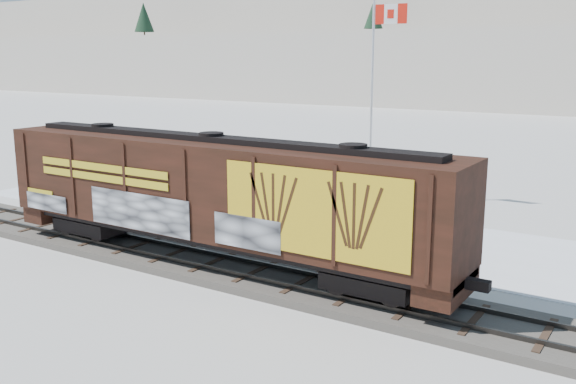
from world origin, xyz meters
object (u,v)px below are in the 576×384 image
Objects in this scene: hopper_railcar at (213,192)px; car_white at (262,213)px; flagpole at (373,132)px; car_dark at (367,227)px; car_silver at (244,207)px.

hopper_railcar reaches higher than car_white.
flagpole is 2.58× the size of car_white.
car_white is at bearing 88.97° from car_dark.
flagpole is at bearing -37.88° from car_silver.
car_silver is 1.15× the size of car_white.
flagpole is (-0.01, 13.67, 0.89)m from hopper_railcar.
car_dark is (3.32, 6.32, -2.31)m from hopper_railcar.
flagpole is 8.77m from car_silver.
flagpole reaches higher than car_dark.
car_white is at bearing 108.32° from hopper_railcar.
flagpole is 8.61m from car_white.
car_silver is at bearing 86.79° from car_dark.
hopper_railcar is at bearing 147.03° from car_dark.
hopper_railcar is 4.58× the size of car_white.
flagpole is 8.68m from car_dark.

